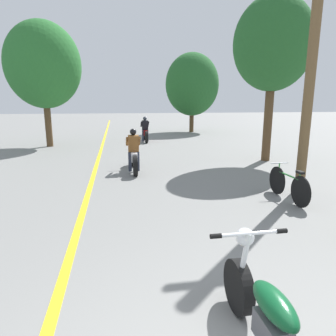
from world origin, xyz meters
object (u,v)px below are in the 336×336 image
roadside_tree_right_far (192,85)px  motorcycle_rider_lead (134,155)px  utility_pole (312,59)px  bicycle_parked (288,185)px  roadside_tree_left (43,65)px  motorcycle_foreground (270,321)px  roadside_tree_right_near (273,45)px  motorcycle_rider_far (145,132)px

roadside_tree_right_far → motorcycle_rider_lead: roadside_tree_right_far is taller
utility_pole → bicycle_parked: size_ratio=3.76×
roadside_tree_left → motorcycle_foreground: 15.26m
motorcycle_foreground → bicycle_parked: motorcycle_foreground is taller
roadside_tree_right_near → motorcycle_rider_far: (-4.09, 6.52, -3.73)m
roadside_tree_right_far → roadside_tree_left: 10.95m
motorcycle_foreground → motorcycle_rider_lead: motorcycle_rider_lead is taller
roadside_tree_right_far → motorcycle_rider_far: roadside_tree_right_far is taller
roadside_tree_left → bicycle_parked: roadside_tree_left is taller
roadside_tree_right_near → roadside_tree_left: roadside_tree_left is taller
bicycle_parked → motorcycle_foreground: bearing=-123.0°
utility_pole → roadside_tree_left: size_ratio=1.03×
roadside_tree_right_far → motorcycle_rider_lead: 13.82m
roadside_tree_left → motorcycle_rider_far: 6.20m
utility_pole → motorcycle_rider_far: utility_pole is taller
utility_pole → roadside_tree_right_near: (1.12, 3.97, 1.04)m
roadside_tree_left → motorcycle_rider_lead: size_ratio=2.87×
utility_pole → motorcycle_foreground: (-3.37, -4.70, -2.82)m
roadside_tree_right_far → roadside_tree_left: roadside_tree_left is taller
motorcycle_foreground → motorcycle_rider_lead: 7.78m
roadside_tree_left → bicycle_parked: size_ratio=3.64×
roadside_tree_right_far → bicycle_parked: size_ratio=3.46×
utility_pole → motorcycle_rider_lead: size_ratio=2.96×
utility_pole → bicycle_parked: bearing=-138.7°
roadside_tree_right_far → motorcycle_rider_lead: bearing=-112.3°
utility_pole → motorcycle_rider_far: size_ratio=3.04×
utility_pole → motorcycle_foreground: bearing=-125.6°
utility_pole → motorcycle_rider_far: 11.24m
utility_pole → roadside_tree_right_far: 15.57m
roadside_tree_right_far → motorcycle_foreground: roadside_tree_right_far is taller
motorcycle_rider_lead → motorcycle_foreground: bearing=-84.8°
motorcycle_rider_lead → utility_pole: bearing=-36.7°
roadside_tree_right_near → roadside_tree_right_far: roadside_tree_right_near is taller
roadside_tree_right_near → roadside_tree_right_far: size_ratio=1.04×
roadside_tree_left → motorcycle_rider_lead: (3.93, -6.35, -3.46)m
roadside_tree_left → motorcycle_rider_far: bearing=12.4°
roadside_tree_right_near → motorcycle_rider_far: bearing=122.1°
roadside_tree_right_far → bicycle_parked: 16.56m
motorcycle_rider_lead → roadside_tree_right_near: bearing=10.2°
roadside_tree_left → motorcycle_rider_far: size_ratio=2.94×
roadside_tree_right_near → motorcycle_foreground: size_ratio=2.96×
bicycle_parked → roadside_tree_right_far: bearing=83.7°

